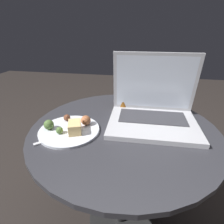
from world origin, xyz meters
TOP-DOWN VIEW (x-y plane):
  - ground_plane at (0.00, 0.00)m, footprint 6.00×6.00m
  - table at (0.00, 0.00)m, footprint 0.72×0.72m
  - laptop at (0.11, 0.06)m, footprint 0.34×0.26m
  - beer_glass at (-0.02, 0.17)m, footprint 0.06×0.06m
  - snack_plate at (-0.19, -0.07)m, footprint 0.22×0.22m
  - fork at (-0.19, -0.09)m, footprint 0.15×0.15m

SIDE VIEW (x-z plane):
  - ground_plane at x=0.00m, z-range 0.00..0.00m
  - table at x=0.00m, z-range 0.16..0.73m
  - fork at x=-0.19m, z-range 0.57..0.57m
  - snack_plate at x=-0.19m, z-range 0.56..0.60m
  - laptop at x=0.11m, z-range 0.49..0.75m
  - beer_glass at x=-0.02m, z-range 0.57..0.77m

